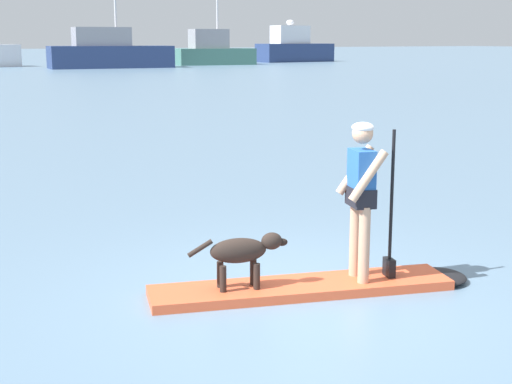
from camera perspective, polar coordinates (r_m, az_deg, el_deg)
name	(u,v)px	position (r m, az deg, el deg)	size (l,w,h in m)	color
ground_plane	(301,292)	(7.95, 3.49, -7.66)	(400.00, 400.00, 0.00)	slate
paddleboard	(322,286)	(8.00, 5.07, -7.18)	(3.53, 1.52, 0.10)	#E55933
person_paddler	(362,190)	(7.88, 8.15, 0.17)	(0.66, 0.56, 1.68)	tan
dog	(243,252)	(7.65, -1.00, -4.61)	(1.03, 0.38, 0.57)	#2D231E
moored_boat_port	(109,52)	(70.27, -11.19, 10.45)	(11.37, 4.48, 10.56)	navy
moored_boat_center	(213,51)	(77.75, -3.34, 10.71)	(8.38, 4.37, 10.86)	#3F7266
moored_boat_starboard	(294,48)	(87.81, 2.91, 10.95)	(9.38, 3.66, 4.75)	navy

